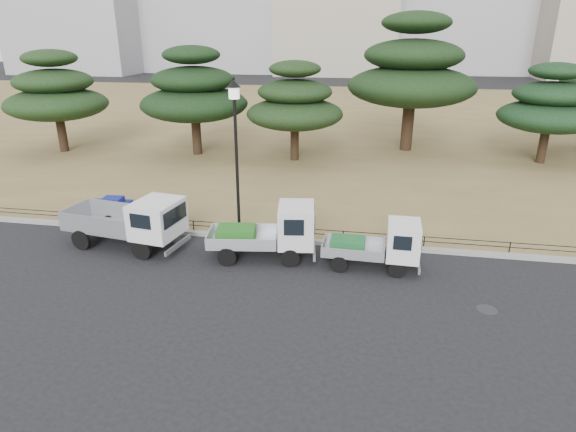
% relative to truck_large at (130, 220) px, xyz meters
% --- Properties ---
extents(ground, '(220.00, 220.00, 0.00)m').
position_rel_truck_large_xyz_m(ground, '(5.80, -1.11, -1.08)').
color(ground, black).
extents(lawn, '(120.00, 56.00, 0.15)m').
position_rel_truck_large_xyz_m(lawn, '(5.80, 29.49, -1.01)').
color(lawn, olive).
rests_on(lawn, ground).
extents(curb, '(120.00, 0.25, 0.16)m').
position_rel_truck_large_xyz_m(curb, '(5.80, 1.49, -1.00)').
color(curb, gray).
rests_on(curb, ground).
extents(truck_large, '(4.68, 2.38, 1.95)m').
position_rel_truck_large_xyz_m(truck_large, '(0.00, 0.00, 0.00)').
color(truck_large, black).
rests_on(truck_large, ground).
extents(truck_kei_front, '(3.92, 2.09, 1.98)m').
position_rel_truck_large_xyz_m(truck_kei_front, '(5.31, 0.04, -0.10)').
color(truck_kei_front, black).
rests_on(truck_kei_front, ground).
extents(truck_kei_rear, '(3.26, 1.47, 1.69)m').
position_rel_truck_large_xyz_m(truck_kei_rear, '(9.11, -0.09, -0.24)').
color(truck_kei_rear, black).
rests_on(truck_kei_rear, ground).
extents(street_lamp, '(0.52, 0.52, 5.86)m').
position_rel_truck_large_xyz_m(street_lamp, '(3.66, 1.79, 3.03)').
color(street_lamp, black).
rests_on(street_lamp, lawn).
extents(pipe_fence, '(38.00, 0.04, 0.40)m').
position_rel_truck_large_xyz_m(pipe_fence, '(5.80, 1.64, -0.64)').
color(pipe_fence, black).
rests_on(pipe_fence, lawn).
extents(tarp_pile, '(1.76, 1.36, 1.11)m').
position_rel_truck_large_xyz_m(tarp_pile, '(-1.99, 1.93, -0.49)').
color(tarp_pile, navy).
rests_on(tarp_pile, lawn).
extents(manhole, '(0.60, 0.60, 0.01)m').
position_rel_truck_large_xyz_m(manhole, '(12.30, -2.31, -1.08)').
color(manhole, '#2D2D30').
rests_on(manhole, ground).
extents(pine_west_far, '(6.42, 6.42, 6.48)m').
position_rel_truck_large_xyz_m(pine_west_far, '(-11.66, 13.24, 2.81)').
color(pine_west_far, black).
rests_on(pine_west_far, lawn).
extents(pine_west_near, '(6.74, 6.74, 6.74)m').
position_rel_truck_large_xyz_m(pine_west_near, '(-2.58, 14.04, 2.95)').
color(pine_west_near, black).
rests_on(pine_west_near, lawn).
extents(pine_center_left, '(5.85, 5.85, 5.95)m').
position_rel_truck_large_xyz_m(pine_center_left, '(3.92, 13.65, 2.50)').
color(pine_center_left, black).
rests_on(pine_center_left, lawn).
extents(pine_center_right, '(8.22, 8.22, 8.72)m').
position_rel_truck_large_xyz_m(pine_center_right, '(10.88, 17.66, 4.12)').
color(pine_center_right, black).
rests_on(pine_center_right, lawn).
extents(pine_east_near, '(5.81, 5.81, 5.87)m').
position_rel_truck_large_xyz_m(pine_east_near, '(18.81, 15.57, 2.46)').
color(pine_east_near, black).
rests_on(pine_east_near, lawn).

